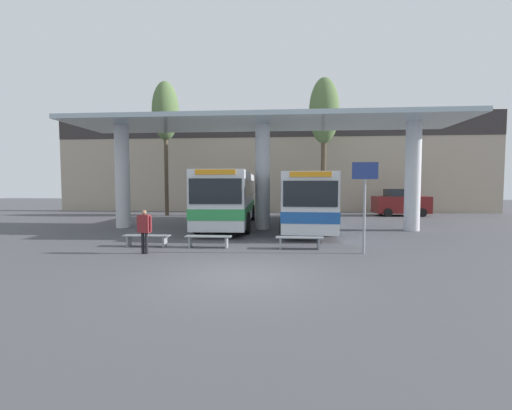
% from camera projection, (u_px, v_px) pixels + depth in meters
% --- Properties ---
extents(ground_plane, '(100.00, 100.00, 0.00)m').
position_uv_depth(ground_plane, '(240.00, 275.00, 9.28)').
color(ground_plane, '#4C4C51').
extents(townhouse_backdrop, '(40.00, 0.58, 8.88)m').
position_uv_depth(townhouse_backdrop, '(271.00, 155.00, 31.03)').
color(townhouse_backdrop, tan).
rests_on(townhouse_backdrop, ground_plane).
extents(station_canopy, '(21.11, 5.05, 6.02)m').
position_uv_depth(station_canopy, '(263.00, 139.00, 18.80)').
color(station_canopy, silver).
rests_on(station_canopy, ground_plane).
extents(transit_bus_left_bay, '(3.17, 11.12, 3.16)m').
position_uv_depth(transit_bus_left_bay, '(229.00, 196.00, 20.50)').
color(transit_bus_left_bay, silver).
rests_on(transit_bus_left_bay, ground_plane).
extents(transit_bus_center_bay, '(3.05, 12.41, 3.04)m').
position_uv_depth(transit_bus_center_bay, '(306.00, 198.00, 20.37)').
color(transit_bus_center_bay, silver).
rests_on(transit_bus_center_bay, ground_plane).
extents(waiting_bench_near_pillar, '(1.81, 0.44, 0.46)m').
position_uv_depth(waiting_bench_near_pillar, '(208.00, 239.00, 13.42)').
color(waiting_bench_near_pillar, gray).
rests_on(waiting_bench_near_pillar, ground_plane).
extents(waiting_bench_mid_platform, '(1.82, 0.44, 0.46)m').
position_uv_depth(waiting_bench_mid_platform, '(299.00, 240.00, 13.13)').
color(waiting_bench_mid_platform, gray).
rests_on(waiting_bench_mid_platform, ground_plane).
extents(waiting_bench_far_platform, '(1.85, 0.44, 0.46)m').
position_uv_depth(waiting_bench_far_platform, '(147.00, 238.00, 13.62)').
color(waiting_bench_far_platform, gray).
rests_on(waiting_bench_far_platform, ground_plane).
extents(info_sign_platform, '(0.90, 0.09, 3.26)m').
position_uv_depth(info_sign_platform, '(365.00, 189.00, 12.12)').
color(info_sign_platform, gray).
rests_on(info_sign_platform, ground_plane).
extents(pedestrian_waiting, '(0.58, 0.28, 1.57)m').
position_uv_depth(pedestrian_waiting, '(144.00, 227.00, 12.17)').
color(pedestrian_waiting, black).
rests_on(pedestrian_waiting, ground_plane).
extents(poplar_tree_behind_left, '(2.33, 2.33, 10.80)m').
position_uv_depth(poplar_tree_behind_left, '(324.00, 113.00, 26.68)').
color(poplar_tree_behind_left, '#473A2B').
rests_on(poplar_tree_behind_left, ground_plane).
extents(poplar_tree_behind_right, '(2.09, 2.09, 10.62)m').
position_uv_depth(poplar_tree_behind_right, '(165.00, 113.00, 27.05)').
color(poplar_tree_behind_right, '#473A2B').
rests_on(poplar_tree_behind_right, ground_plane).
extents(parked_car_street, '(4.21, 2.18, 2.14)m').
position_uv_depth(parked_car_street, '(401.00, 203.00, 27.16)').
color(parked_car_street, maroon).
rests_on(parked_car_street, ground_plane).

